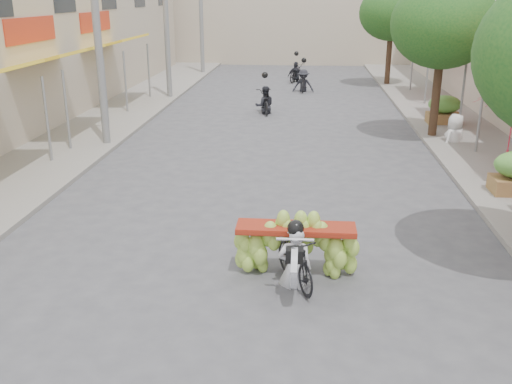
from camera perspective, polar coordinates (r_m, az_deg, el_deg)
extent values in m
cube|color=gray|center=(22.60, -16.05, 6.58)|extent=(4.00, 60.00, 0.12)
cube|color=gray|center=(21.96, 20.74, 5.73)|extent=(4.00, 60.00, 0.12)
cylinder|color=slate|center=(17.40, -20.17, 6.65)|extent=(0.08, 0.08, 2.55)
cube|color=yellow|center=(20.41, -19.05, 12.68)|extent=(1.77, 4.00, 0.53)
cylinder|color=slate|center=(18.65, -18.41, 7.62)|extent=(0.08, 0.08, 2.55)
cylinder|color=slate|center=(21.95, -14.79, 9.57)|extent=(0.08, 0.08, 2.55)
cube|color=#B52E18|center=(20.71, -21.62, 14.84)|extent=(0.10, 3.50, 0.80)
cube|color=yellow|center=(26.00, -13.74, 14.34)|extent=(1.77, 4.00, 0.53)
cylinder|color=slate|center=(24.20, -12.92, 10.56)|extent=(0.08, 0.08, 2.55)
cylinder|color=slate|center=(27.62, -10.68, 11.72)|extent=(0.08, 0.08, 2.55)
cube|color=#B52E18|center=(26.24, -15.79, 16.08)|extent=(0.10, 3.50, 0.80)
cylinder|color=slate|center=(18.61, 21.53, 7.24)|extent=(0.08, 0.08, 2.55)
cube|color=red|center=(22.54, 21.20, 12.96)|extent=(1.77, 4.20, 0.53)
cylinder|color=slate|center=(20.69, 19.89, 8.52)|extent=(0.08, 0.08, 2.55)
cylinder|color=slate|center=(24.34, 17.72, 10.19)|extent=(0.08, 0.08, 2.55)
cube|color=red|center=(28.35, 17.95, 14.33)|extent=(1.77, 4.20, 0.53)
cylinder|color=slate|center=(26.47, 16.73, 10.94)|extent=(0.08, 0.08, 2.55)
cylinder|color=slate|center=(30.18, 15.34, 11.99)|extent=(0.08, 0.08, 2.55)
cube|color=#B3A48D|center=(43.64, 3.79, 17.55)|extent=(20.00, 6.00, 7.00)
cylinder|color=slate|center=(18.76, -15.71, 16.36)|extent=(0.24, 0.24, 8.00)
cylinder|color=slate|center=(27.39, -9.02, 17.48)|extent=(0.24, 0.24, 8.00)
cylinder|color=slate|center=(36.20, -5.53, 17.97)|extent=(0.24, 0.24, 8.00)
cylinder|color=#3A2719|center=(20.34, 17.59, 9.52)|extent=(0.28, 0.28, 3.20)
ellipsoid|color=#24541A|center=(20.12, 18.23, 15.70)|extent=(3.40, 3.40, 2.90)
cylinder|color=#3A2719|center=(32.07, 13.13, 13.13)|extent=(0.28, 0.28, 3.20)
ellipsoid|color=#24541A|center=(31.93, 13.44, 17.06)|extent=(3.40, 3.40, 2.90)
cube|color=brown|center=(22.64, 18.23, 7.19)|extent=(1.20, 0.80, 0.50)
ellipsoid|color=#549638|center=(22.54, 18.38, 8.63)|extent=(1.20, 0.88, 0.66)
imported|color=black|center=(9.72, 3.91, -6.67)|extent=(1.03, 1.64, 0.94)
cylinder|color=silver|center=(9.07, 3.85, -7.59)|extent=(0.10, 0.66, 0.66)
cube|color=black|center=(9.08, 3.89, -6.29)|extent=(0.28, 0.22, 0.22)
cylinder|color=silver|center=(9.08, 3.93, -4.77)|extent=(0.60, 0.05, 0.05)
cube|color=maroon|center=(9.87, 4.01, -3.63)|extent=(2.06, 0.55, 0.10)
imported|color=silver|center=(9.42, 3.99, -3.39)|extent=(0.57, 0.42, 1.58)
sphere|color=black|center=(9.12, 4.10, 0.97)|extent=(0.28, 0.28, 0.28)
imported|color=white|center=(19.73, 19.47, 7.38)|extent=(1.04, 0.99, 1.83)
imported|color=black|center=(23.93, 0.88, 8.98)|extent=(0.92, 1.75, 0.94)
imported|color=#222329|center=(23.82, 0.89, 10.53)|extent=(0.87, 0.62, 1.65)
sphere|color=black|center=(23.76, 0.89, 11.62)|extent=(0.26, 0.26, 0.26)
imported|color=black|center=(29.48, 4.75, 10.90)|extent=(0.52, 1.69, 0.99)
imported|color=#222329|center=(29.39, 4.79, 12.11)|extent=(1.07, 0.58, 1.65)
sphere|color=black|center=(29.34, 4.81, 13.00)|extent=(0.26, 0.26, 0.26)
imported|color=black|center=(32.87, 4.02, 11.77)|extent=(1.19, 1.88, 0.99)
imported|color=#222329|center=(32.79, 4.05, 12.86)|extent=(1.09, 0.83, 1.65)
sphere|color=black|center=(32.74, 4.07, 13.65)|extent=(0.26, 0.26, 0.26)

